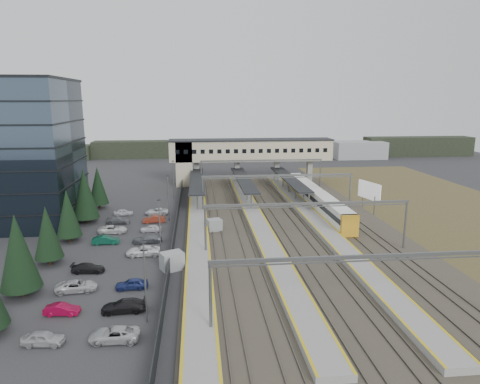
{
  "coord_description": "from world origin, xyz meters",
  "views": [
    {
      "loc": [
        -2.94,
        -62.98,
        20.86
      ],
      "look_at": [
        4.91,
        14.06,
        4.0
      ],
      "focal_mm": 32.0,
      "sensor_mm": 36.0,
      "label": 1
    }
  ],
  "objects": [
    {
      "name": "canopies",
      "position": [
        7.0,
        27.0,
        3.92
      ],
      "size": [
        23.1,
        30.0,
        3.28
      ],
      "color": "black",
      "rests_on": "ground"
    },
    {
      "name": "treeline_far",
      "position": [
        23.81,
        92.28,
        2.95
      ],
      "size": [
        170.0,
        19.0,
        7.0
      ],
      "color": "black",
      "rests_on": "ground"
    },
    {
      "name": "scrub_east",
      "position": [
        45.0,
        5.0,
        0.03
      ],
      "size": [
        34.0,
        120.0,
        0.06
      ],
      "color": "#4B4525",
      "rests_on": "ground"
    },
    {
      "name": "fence",
      "position": [
        -6.5,
        5.0,
        1.0
      ],
      "size": [
        0.08,
        90.0,
        2.0
      ],
      "color": "#26282B",
      "rests_on": "ground"
    },
    {
      "name": "billboard",
      "position": [
        29.24,
        12.74,
        3.84
      ],
      "size": [
        1.82,
        6.36,
        5.65
      ],
      "color": "slate",
      "rests_on": "ground"
    },
    {
      "name": "gantries",
      "position": [
        12.0,
        3.0,
        6.0
      ],
      "size": [
        28.4,
        62.28,
        7.17
      ],
      "color": "slate",
      "rests_on": "ground"
    },
    {
      "name": "relay_cabin_near",
      "position": [
        -6.28,
        -12.17,
        1.12
      ],
      "size": [
        3.26,
        2.91,
        2.23
      ],
      "color": "gray",
      "rests_on": "ground"
    },
    {
      "name": "car_park",
      "position": [
        -13.26,
        -6.96,
        0.62
      ],
      "size": [
        10.66,
        44.59,
        1.29
      ],
      "color": "#ACACB0",
      "rests_on": "ground"
    },
    {
      "name": "conifer_row",
      "position": [
        -22.0,
        -3.86,
        4.84
      ],
      "size": [
        4.42,
        49.82,
        9.5
      ],
      "color": "black",
      "rests_on": "ground"
    },
    {
      "name": "relay_cabin_far",
      "position": [
        -0.36,
        3.02,
        1.02
      ],
      "size": [
        2.63,
        2.37,
        2.03
      ],
      "color": "gray",
      "rests_on": "ground"
    },
    {
      "name": "footbridge",
      "position": [
        7.7,
        42.0,
        7.93
      ],
      "size": [
        40.4,
        6.4,
        11.2
      ],
      "color": "beige",
      "rests_on": "ground"
    },
    {
      "name": "rail_corridor",
      "position": [
        9.34,
        5.0,
        0.29
      ],
      "size": [
        34.0,
        90.0,
        0.92
      ],
      "color": "#39322C",
      "rests_on": "ground"
    },
    {
      "name": "train",
      "position": [
        20.0,
        15.85,
        1.96
      ],
      "size": [
        2.74,
        38.01,
        3.44
      ],
      "color": "white",
      "rests_on": "ground"
    },
    {
      "name": "ground",
      "position": [
        0.0,
        0.0,
        0.0
      ],
      "size": [
        220.0,
        220.0,
        0.0
      ],
      "primitive_type": "plane",
      "color": "#2B2B2D",
      "rests_on": "ground"
    },
    {
      "name": "lampposts",
      "position": [
        -8.0,
        1.25,
        4.34
      ],
      "size": [
        0.5,
        53.25,
        8.07
      ],
      "color": "slate",
      "rests_on": "ground"
    }
  ]
}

